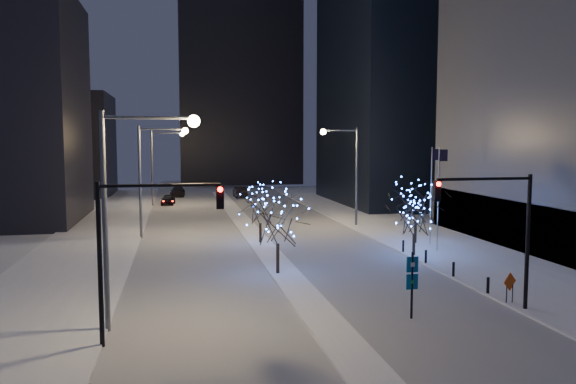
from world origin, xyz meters
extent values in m
plane|color=white|center=(0.00, 0.00, 0.00)|extent=(160.00, 160.00, 0.00)
cube|color=#9EA2AC|center=(0.00, 35.00, 0.01)|extent=(20.00, 130.00, 0.02)
cube|color=white|center=(0.00, 30.00, 0.07)|extent=(2.00, 80.00, 0.15)
cube|color=white|center=(15.00, 20.00, 0.07)|extent=(10.00, 90.00, 0.15)
cube|color=white|center=(-14.00, 20.00, 0.07)|extent=(8.00, 90.00, 0.15)
cube|color=black|center=(-26.00, 70.00, 8.00)|extent=(18.00, 16.00, 16.00)
cube|color=black|center=(6.00, 92.00, 21.00)|extent=(24.00, 14.00, 42.00)
cylinder|color=#595E66|center=(-10.00, 2.00, 5.00)|extent=(0.24, 0.24, 10.00)
cylinder|color=#595E66|center=(-8.00, 2.00, 9.70)|extent=(4.00, 0.16, 0.16)
sphere|color=#F5C97A|center=(-6.00, 2.00, 9.55)|extent=(0.56, 0.56, 0.56)
cylinder|color=#595E66|center=(-10.00, 27.00, 5.00)|extent=(0.24, 0.24, 10.00)
cylinder|color=#595E66|center=(-8.00, 27.00, 9.70)|extent=(4.00, 0.16, 0.16)
sphere|color=#F5C97A|center=(-6.00, 27.00, 9.55)|extent=(0.56, 0.56, 0.56)
cylinder|color=#595E66|center=(-10.00, 52.00, 5.00)|extent=(0.24, 0.24, 10.00)
cylinder|color=#595E66|center=(-8.00, 52.00, 9.70)|extent=(4.00, 0.16, 0.16)
sphere|color=#F5C97A|center=(-6.00, 52.00, 9.55)|extent=(0.56, 0.56, 0.56)
cylinder|color=#595E66|center=(11.00, 30.00, 5.00)|extent=(0.24, 0.24, 10.00)
cylinder|color=#595E66|center=(9.25, 30.00, 9.70)|extent=(3.50, 0.16, 0.16)
sphere|color=#F5C97A|center=(7.50, 30.00, 9.55)|extent=(0.56, 0.56, 0.56)
cylinder|color=black|center=(-10.00, 0.00, 3.50)|extent=(0.20, 0.20, 7.00)
cylinder|color=black|center=(-7.50, 0.00, 6.80)|extent=(5.00, 0.14, 0.14)
cube|color=black|center=(-5.00, 0.00, 6.25)|extent=(0.32, 0.28, 1.00)
sphere|color=#FF0C05|center=(-5.00, -0.18, 6.60)|extent=(0.22, 0.22, 0.22)
cylinder|color=black|center=(10.50, 1.00, 3.50)|extent=(0.20, 0.20, 7.00)
cylinder|color=black|center=(8.00, 1.00, 6.80)|extent=(5.00, 0.14, 0.14)
cube|color=black|center=(5.50, 1.00, 6.25)|extent=(0.32, 0.28, 1.00)
sphere|color=#FF0C05|center=(5.50, 0.82, 6.60)|extent=(0.22, 0.22, 0.22)
cylinder|color=silver|center=(13.00, 16.00, 4.15)|extent=(0.10, 0.10, 8.00)
cube|color=black|center=(13.35, 16.00, 7.55)|extent=(0.70, 0.03, 0.90)
cylinder|color=silver|center=(13.60, 18.50, 4.15)|extent=(0.10, 0.10, 8.00)
cube|color=black|center=(13.95, 18.50, 7.55)|extent=(0.70, 0.03, 0.90)
cylinder|color=black|center=(10.20, 4.00, 0.60)|extent=(0.16, 0.16, 0.90)
cylinder|color=black|center=(10.20, 8.00, 0.60)|extent=(0.16, 0.16, 0.90)
cylinder|color=black|center=(10.20, 12.00, 0.60)|extent=(0.16, 0.16, 0.90)
cylinder|color=black|center=(10.20, 16.00, 0.60)|extent=(0.16, 0.16, 0.90)
imported|color=black|center=(-8.01, 53.42, 0.71)|extent=(2.08, 4.33, 1.43)
imported|color=black|center=(2.70, 61.71, 0.82)|extent=(1.79, 5.02, 1.65)
imported|color=black|center=(-6.70, 64.77, 0.76)|extent=(2.39, 5.33, 1.52)
cylinder|color=black|center=(-0.50, 11.05, 1.11)|extent=(0.22, 0.22, 1.91)
cylinder|color=black|center=(0.00, 22.11, 0.96)|extent=(0.22, 0.22, 1.62)
cylinder|color=black|center=(10.50, 14.73, 0.96)|extent=(0.22, 0.22, 1.62)
cylinder|color=black|center=(12.72, 19.44, 1.04)|extent=(0.22, 0.22, 1.78)
cylinder|color=black|center=(4.32, 1.00, 1.66)|extent=(0.11, 0.11, 3.31)
cube|color=#0C568E|center=(4.32, 1.00, 2.70)|extent=(0.59, 0.08, 0.76)
cube|color=#0C568E|center=(4.32, 1.00, 1.85)|extent=(0.59, 0.08, 0.76)
cylinder|color=black|center=(10.13, 2.08, 0.63)|extent=(0.05, 0.05, 0.96)
cylinder|color=black|center=(10.47, 2.08, 0.63)|extent=(0.05, 0.05, 0.96)
cube|color=#FF570D|center=(10.30, 2.08, 1.28)|extent=(0.93, 0.39, 0.98)
camera|label=1|loc=(-6.80, -24.01, 8.66)|focal=35.00mm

